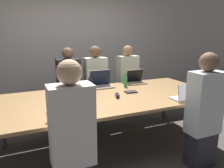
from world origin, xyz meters
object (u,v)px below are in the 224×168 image
object	(u,v)px
person_far_right	(127,82)
laptop_near_right	(186,95)
bottle_far_right	(125,81)
stapler	(117,95)
person_near_right	(204,113)
laptop_far_midleft	(71,85)
cup_near_left	(86,107)
bottle_near_left	(86,99)
person_far_midleft	(69,89)
bottle_far_midleft	(90,84)
person_far_center	(96,86)
laptop_far_right	(136,79)
laptop_near_left	(64,109)
cup_near_right	(198,93)
person_near_left	(72,138)

from	to	relation	value
person_far_right	laptop_near_right	bearing A→B (deg)	-87.23
bottle_far_right	stapler	size ratio (longest dim) A/B	1.50
person_near_right	laptop_near_right	bearing A→B (deg)	-95.06
person_near_right	laptop_far_midleft	world-z (taller)	person_near_right
cup_near_left	bottle_far_right	bearing A→B (deg)	41.31
bottle_near_left	stapler	distance (m)	0.58
person_far_right	bottle_far_right	xyz separation A→B (m)	(-0.33, -0.57, 0.18)
cup_near_left	person_far_midleft	world-z (taller)	person_far_midleft
laptop_far_midleft	bottle_far_midleft	world-z (taller)	laptop_far_midleft
bottle_far_right	bottle_near_left	world-z (taller)	same
person_far_right	person_far_center	world-z (taller)	person_far_center
bottle_near_left	bottle_far_midleft	world-z (taller)	bottle_near_left
person_near_right	person_far_midleft	distance (m)	2.27
laptop_far_right	person_near_right	world-z (taller)	person_near_right
laptop_far_right	person_far_center	world-z (taller)	person_far_center
cup_near_left	bottle_far_midleft	xyz separation A→B (m)	(0.35, 0.89, 0.05)
person_far_center	bottle_near_left	world-z (taller)	person_far_center
laptop_near_left	person_far_midleft	bearing A→B (deg)	-104.88
laptop_near_right	cup_near_right	xyz separation A→B (m)	(0.28, 0.07, -0.02)
bottle_far_midleft	cup_near_right	bearing A→B (deg)	-36.79
laptop_near_left	person_near_left	distance (m)	0.47
laptop_far_right	cup_near_right	bearing A→B (deg)	-68.91
bottle_far_right	laptop_far_right	bearing A→B (deg)	26.91
bottle_far_right	cup_near_left	world-z (taller)	bottle_far_right
cup_near_right	laptop_far_midleft	size ratio (longest dim) A/B	0.27
cup_near_right	person_far_center	size ratio (longest dim) A/B	0.06
bottle_near_left	person_near_left	bearing A→B (deg)	-117.28
laptop_far_midleft	bottle_far_midleft	bearing A→B (deg)	-23.92
cup_near_right	bottle_far_midleft	bearing A→B (deg)	143.21
cup_near_left	bottle_near_left	distance (m)	0.13
person_near_left	laptop_far_midleft	world-z (taller)	person_near_left
laptop_far_midleft	cup_near_left	bearing A→B (deg)	-93.99
person_near_right	person_far_right	bearing A→B (deg)	-88.66
laptop_near_left	laptop_far_right	bearing A→B (deg)	-144.92
laptop_near_left	bottle_far_midleft	xyz separation A→B (m)	(0.62, 0.96, 0.02)
person_far_right	person_far_midleft	distance (m)	1.18
person_far_right	person_near_left	bearing A→B (deg)	-129.32
person_far_center	bottle_near_left	bearing A→B (deg)	-114.64
person_far_center	laptop_near_left	size ratio (longest dim) A/B	4.07
person_near_left	person_far_center	bearing A→B (deg)	-115.54
person_near_right	bottle_far_midleft	distance (m)	1.73
laptop_near_right	cup_near_left	bearing A→B (deg)	-6.83
bottle_far_midleft	person_far_right	bearing A→B (deg)	29.07
laptop_near_right	bottle_far_midleft	distance (m)	1.47
laptop_far_right	person_far_center	size ratio (longest dim) A/B	0.23
laptop_near_left	bottle_far_right	bearing A→B (deg)	-143.29
laptop_far_right	cup_near_left	world-z (taller)	laptop_far_right
person_near_left	stapler	bearing A→B (deg)	-135.39
laptop_far_right	cup_near_right	size ratio (longest dim) A/B	3.58
person_near_left	cup_near_right	bearing A→B (deg)	-167.55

